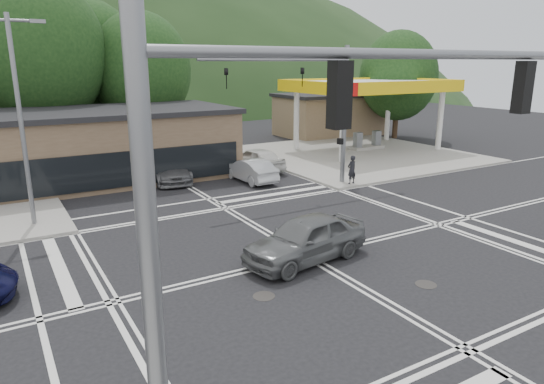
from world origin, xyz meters
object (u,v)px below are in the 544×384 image
car_queue_b (256,159)px  car_queue_a (250,170)px  pedestrian (352,170)px  car_northbound (168,168)px  car_grey_center (306,239)px

car_queue_b → car_queue_a: bearing=46.7°
car_queue_b → pedestrian: pedestrian is taller
car_queue_b → car_northbound: (-6.00, 0.36, -0.04)m
car_northbound → car_queue_b: bearing=3.1°
car_queue_a → pedestrian: 6.13m
car_grey_center → car_northbound: bearing=171.8°
car_queue_b → car_grey_center: bearing=60.2°
car_queue_b → pedestrian: size_ratio=2.78×
car_northbound → pedestrian: size_ratio=3.11×
car_grey_center → car_northbound: (-0.22, 14.66, -0.09)m
car_grey_center → car_queue_a: car_grey_center is taller
car_queue_a → car_northbound: 5.10m
car_queue_a → pedestrian: (4.55, -4.10, 0.28)m
car_queue_b → car_northbound: size_ratio=0.90×
car_grey_center → car_queue_a: 12.57m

